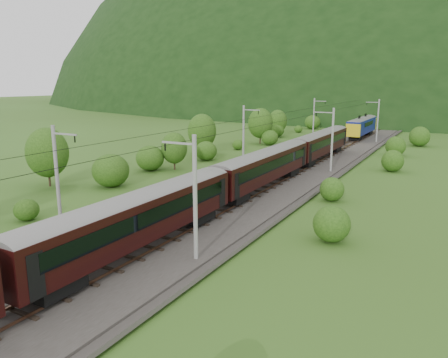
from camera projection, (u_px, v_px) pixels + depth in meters
The scene contains 15 objects.
ground at pixel (123, 246), 31.12m from camera, with size 600.00×600.00×0.00m, color #38581B.
railbed at pixel (197, 209), 39.64m from camera, with size 14.00×220.00×0.30m, color #38332D.
track_left at pixel (175, 203), 40.72m from camera, with size 2.40×220.00×0.27m.
track_right at pixel (220, 210), 38.47m from camera, with size 2.40×220.00×0.27m.
catenary_left at pixel (244, 133), 60.40m from camera, with size 2.54×192.28×8.00m.
catenary_right at pixel (332, 138), 54.66m from camera, with size 2.54×192.28×8.00m.
overhead_wires at pixel (196, 132), 38.13m from camera, with size 4.83×198.00×0.03m.
mountain_main at pixel (426, 102), 253.66m from camera, with size 504.00×360.00×244.00m, color black.
mountain_ridge at pixel (264, 97), 344.20m from camera, with size 336.00×280.00×132.00m, color black.
train at pixel (134, 211), 28.13m from camera, with size 2.71×149.89×4.71m.
hazard_post_near at pixel (297, 155), 62.79m from camera, with size 0.17×0.17×1.60m, color red.
hazard_post_far at pixel (349, 135), 88.50m from camera, with size 0.14×0.14×1.29m, color red.
signal at pixel (273, 153), 62.85m from camera, with size 0.22×0.22×2.01m.
vegetation_left at pixel (139, 151), 54.62m from camera, with size 12.66×147.66×6.73m.
vegetation_right at pixel (363, 193), 40.50m from camera, with size 6.86×105.91×3.23m.
Camera 1 is at (20.45, -22.24, 11.41)m, focal length 35.00 mm.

